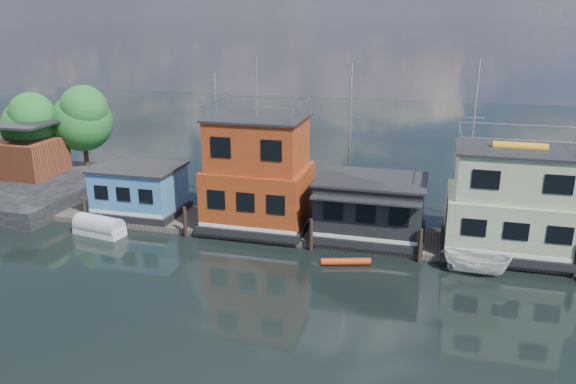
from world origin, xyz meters
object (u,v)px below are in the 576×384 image
(tarp_runabout, at_px, (99,227))
(red_kayak, at_px, (346,262))
(houseboat_green, at_px, (513,202))
(motorboat, at_px, (477,263))
(houseboat_dark, at_px, (370,207))
(houseboat_blue, at_px, (140,190))
(houseboat_red, at_px, (258,175))

(tarp_runabout, xyz_separation_m, red_kayak, (17.71, -0.49, -0.33))
(red_kayak, bearing_deg, houseboat_green, 7.87)
(motorboat, bearing_deg, houseboat_dark, 71.99)
(houseboat_blue, bearing_deg, motorboat, -8.85)
(tarp_runabout, bearing_deg, houseboat_green, 17.77)
(houseboat_blue, distance_m, houseboat_red, 9.69)
(motorboat, relative_size, red_kayak, 1.25)
(tarp_runabout, height_order, red_kayak, tarp_runabout)
(houseboat_blue, height_order, motorboat, houseboat_blue)
(houseboat_blue, bearing_deg, red_kayak, -15.08)
(red_kayak, bearing_deg, motorboat, -11.49)
(houseboat_dark, distance_m, houseboat_green, 9.07)
(houseboat_blue, bearing_deg, houseboat_dark, -0.06)
(motorboat, bearing_deg, houseboat_red, 86.43)
(houseboat_blue, xyz_separation_m, houseboat_green, (26.50, 0.00, 1.34))
(red_kayak, bearing_deg, tarp_runabout, 161.90)
(houseboat_dark, xyz_separation_m, houseboat_green, (9.00, 0.02, 1.13))
(motorboat, height_order, red_kayak, motorboat)
(motorboat, bearing_deg, red_kayak, 105.75)
(houseboat_green, relative_size, tarp_runabout, 2.15)
(houseboat_green, bearing_deg, red_kayak, -155.62)
(houseboat_blue, distance_m, houseboat_dark, 17.50)
(houseboat_red, distance_m, motorboat, 15.72)
(houseboat_dark, bearing_deg, tarp_runabout, -167.96)
(houseboat_blue, bearing_deg, houseboat_green, 0.00)
(motorboat, bearing_deg, tarp_runabout, 101.16)
(houseboat_blue, bearing_deg, houseboat_red, 0.00)
(houseboat_blue, height_order, red_kayak, houseboat_blue)
(red_kayak, bearing_deg, houseboat_blue, 148.41)
(houseboat_blue, height_order, houseboat_dark, houseboat_dark)
(houseboat_blue, height_order, tarp_runabout, houseboat_blue)
(houseboat_red, bearing_deg, houseboat_blue, -180.00)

